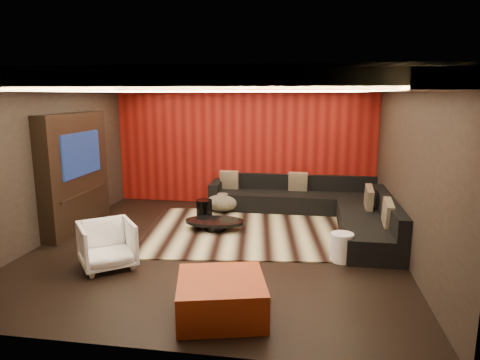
% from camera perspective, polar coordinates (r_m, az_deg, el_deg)
% --- Properties ---
extents(floor, '(6.00, 6.00, 0.02)m').
position_cam_1_polar(floor, '(7.34, -3.09, -8.99)').
color(floor, black).
rests_on(floor, ground).
extents(ceiling, '(6.00, 6.00, 0.02)m').
position_cam_1_polar(ceiling, '(6.88, -3.35, 13.59)').
color(ceiling, silver).
rests_on(ceiling, ground).
extents(wall_back, '(6.00, 0.02, 2.80)m').
position_cam_1_polar(wall_back, '(9.90, 0.49, 4.77)').
color(wall_back, black).
rests_on(wall_back, ground).
extents(wall_left, '(0.02, 6.00, 2.80)m').
position_cam_1_polar(wall_left, '(8.16, -24.38, 2.31)').
color(wall_left, black).
rests_on(wall_left, ground).
extents(wall_right, '(0.02, 6.00, 2.80)m').
position_cam_1_polar(wall_right, '(6.99, 21.69, 1.16)').
color(wall_right, black).
rests_on(wall_right, ground).
extents(red_feature_wall, '(5.98, 0.05, 2.78)m').
position_cam_1_polar(red_feature_wall, '(9.86, 0.46, 4.74)').
color(red_feature_wall, '#6B0C0A').
rests_on(red_feature_wall, ground).
extents(soffit_back, '(6.00, 0.60, 0.22)m').
position_cam_1_polar(soffit_back, '(9.53, 0.22, 12.28)').
color(soffit_back, silver).
rests_on(soffit_back, ground).
extents(soffit_front, '(6.00, 0.60, 0.22)m').
position_cam_1_polar(soffit_front, '(4.28, -11.31, 13.12)').
color(soffit_front, silver).
rests_on(soffit_front, ground).
extents(soffit_left, '(0.60, 4.80, 0.22)m').
position_cam_1_polar(soffit_left, '(7.91, -23.24, 11.56)').
color(soffit_left, silver).
rests_on(soffit_left, ground).
extents(soffit_right, '(0.60, 4.80, 0.22)m').
position_cam_1_polar(soffit_right, '(6.83, 19.91, 11.96)').
color(soffit_right, silver).
rests_on(soffit_right, ground).
extents(cove_back, '(4.80, 0.08, 0.04)m').
position_cam_1_polar(cove_back, '(9.20, -0.12, 11.75)').
color(cove_back, '#FFD899').
rests_on(cove_back, ground).
extents(cove_front, '(4.80, 0.08, 0.04)m').
position_cam_1_polar(cove_front, '(4.60, -9.78, 11.92)').
color(cove_front, '#FFD899').
rests_on(cove_front, ground).
extents(cove_left, '(0.08, 4.80, 0.04)m').
position_cam_1_polar(cove_left, '(7.73, -21.01, 11.07)').
color(cove_left, '#FFD899').
rests_on(cove_left, ground).
extents(cove_right, '(0.08, 4.80, 0.04)m').
position_cam_1_polar(cove_right, '(6.78, 16.98, 11.38)').
color(cove_right, '#FFD899').
rests_on(cove_right, ground).
extents(tv_surround, '(0.30, 2.00, 2.20)m').
position_cam_1_polar(tv_surround, '(8.62, -21.16, 0.98)').
color(tv_surround, black).
rests_on(tv_surround, ground).
extents(tv_screen, '(0.04, 1.30, 0.80)m').
position_cam_1_polar(tv_screen, '(8.49, -20.39, 3.28)').
color(tv_screen, black).
rests_on(tv_screen, ground).
extents(tv_shelf, '(0.04, 1.60, 0.04)m').
position_cam_1_polar(tv_shelf, '(8.62, -20.04, -1.66)').
color(tv_shelf, black).
rests_on(tv_shelf, ground).
extents(rug, '(4.32, 3.45, 0.02)m').
position_cam_1_polar(rug, '(8.13, 2.01, -6.77)').
color(rug, beige).
rests_on(rug, floor).
extents(coffee_table, '(1.15, 1.15, 0.19)m').
position_cam_1_polar(coffee_table, '(8.14, -3.36, -5.99)').
color(coffee_table, black).
rests_on(coffee_table, rug).
extents(drum_stool, '(0.39, 0.39, 0.38)m').
position_cam_1_polar(drum_stool, '(8.87, -4.78, -3.87)').
color(drum_stool, black).
rests_on(drum_stool, rug).
extents(striped_pouf, '(0.79, 0.79, 0.39)m').
position_cam_1_polar(striped_pouf, '(9.39, -2.38, -2.95)').
color(striped_pouf, '#B3AB8B').
rests_on(striped_pouf, rug).
extents(white_side_table, '(0.46, 0.46, 0.44)m').
position_cam_1_polar(white_side_table, '(6.87, 13.41, -8.70)').
color(white_side_table, white).
rests_on(white_side_table, floor).
extents(orange_ottoman, '(1.21, 1.21, 0.44)m').
position_cam_1_polar(orange_ottoman, '(5.17, -2.52, -15.31)').
color(orange_ottoman, maroon).
rests_on(orange_ottoman, floor).
extents(armchair, '(1.06, 1.07, 0.70)m').
position_cam_1_polar(armchair, '(6.70, -17.29, -8.26)').
color(armchair, white).
rests_on(armchair, floor).
extents(sectional_sofa, '(3.65, 3.50, 0.75)m').
position_cam_1_polar(sectional_sofa, '(8.88, 10.50, -3.67)').
color(sectional_sofa, black).
rests_on(sectional_sofa, floor).
extents(throw_pillows, '(3.35, 2.74, 0.50)m').
position_cam_1_polar(throw_pillows, '(8.72, 9.76, -1.51)').
color(throw_pillows, beige).
rests_on(throw_pillows, sectional_sofa).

